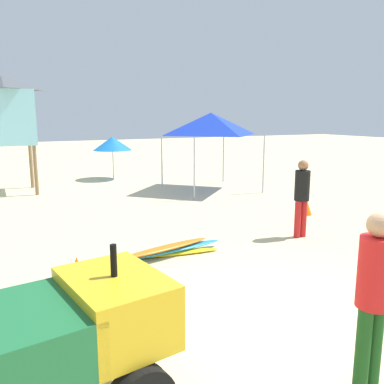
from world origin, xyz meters
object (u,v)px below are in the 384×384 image
object	(u,v)px
surfboard_pile	(166,251)
lifeguard_near_left	(302,193)
lifeguard_near_center	(374,290)
popup_canopy	(211,124)
traffic_cone_far	(77,274)
traffic_cone_near	(305,205)
lifeguard_tower	(4,110)
beach_umbrella_left	(112,143)
utility_cart	(24,347)

from	to	relation	value
surfboard_pile	lifeguard_near_left	size ratio (longest dim) A/B	1.43
lifeguard_near_left	lifeguard_near_center	bearing A→B (deg)	-124.29
lifeguard_near_left	popup_canopy	xyz separation A→B (m)	(1.05, 5.90, 1.36)
traffic_cone_far	popup_canopy	bearing A→B (deg)	47.77
lifeguard_near_center	traffic_cone_near	xyz separation A→B (m)	(4.35, 5.68, -0.77)
traffic_cone_near	traffic_cone_far	xyz separation A→B (m)	(-6.43, -2.19, 0.02)
popup_canopy	lifeguard_near_left	bearing A→B (deg)	-100.11
surfboard_pile	lifeguard_tower	bearing A→B (deg)	105.53
traffic_cone_near	traffic_cone_far	distance (m)	6.79
lifeguard_near_center	lifeguard_tower	distance (m)	12.99
surfboard_pile	beach_umbrella_left	distance (m)	10.00
popup_canopy	beach_umbrella_left	world-z (taller)	popup_canopy
lifeguard_tower	beach_umbrella_left	distance (m)	4.49
lifeguard_near_center	traffic_cone_near	bearing A→B (deg)	52.52
popup_canopy	beach_umbrella_left	bearing A→B (deg)	121.17
lifeguard_near_center	lifeguard_tower	size ratio (longest dim) A/B	0.45
lifeguard_near_left	popup_canopy	size ratio (longest dim) A/B	0.62
lifeguard_near_left	lifeguard_near_center	size ratio (longest dim) A/B	0.96
traffic_cone_far	utility_cart	bearing A→B (deg)	-109.09
surfboard_pile	lifeguard_tower	xyz separation A→B (m)	(-2.30, 8.28, 2.68)
lifeguard_near_left	surfboard_pile	bearing A→B (deg)	176.93
traffic_cone_far	lifeguard_near_left	bearing A→B (deg)	7.80
traffic_cone_near	utility_cart	bearing A→B (deg)	-146.76
utility_cart	lifeguard_near_left	size ratio (longest dim) A/B	1.59
surfboard_pile	lifeguard_near_center	world-z (taller)	lifeguard_near_center
popup_canopy	traffic_cone_near	world-z (taller)	popup_canopy
lifeguard_tower	beach_umbrella_left	size ratio (longest dim) A/B	2.21
beach_umbrella_left	traffic_cone_far	distance (m)	11.23
lifeguard_near_center	traffic_cone_far	xyz separation A→B (m)	(-2.08, 3.49, -0.75)
lifeguard_tower	traffic_cone_far	distance (m)	9.47
utility_cart	lifeguard_tower	xyz separation A→B (m)	(0.41, 11.74, 2.01)
traffic_cone_near	surfboard_pile	bearing A→B (deg)	-163.78
lifeguard_near_left	popup_canopy	bearing A→B (deg)	79.89
utility_cart	lifeguard_tower	distance (m)	11.92
popup_canopy	traffic_cone_near	xyz separation A→B (m)	(0.46, -4.39, -2.08)
utility_cart	traffic_cone_far	xyz separation A→B (m)	(0.91, 2.62, -0.51)
surfboard_pile	traffic_cone_near	size ratio (longest dim) A/B	4.65
surfboard_pile	lifeguard_tower	distance (m)	9.00
surfboard_pile	traffic_cone_near	world-z (taller)	traffic_cone_near
lifeguard_near_center	beach_umbrella_left	bearing A→B (deg)	84.06
utility_cart	surfboard_pile	world-z (taller)	utility_cart
traffic_cone_near	lifeguard_near_left	bearing A→B (deg)	-135.01
utility_cart	lifeguard_tower	bearing A→B (deg)	87.99
popup_canopy	traffic_cone_near	bearing A→B (deg)	-84.00
lifeguard_near_center	utility_cart	bearing A→B (deg)	163.80
beach_umbrella_left	traffic_cone_near	distance (m)	8.97
lifeguard_tower	traffic_cone_far	world-z (taller)	lifeguard_tower
beach_umbrella_left	traffic_cone_far	world-z (taller)	beach_umbrella_left
lifeguard_near_center	traffic_cone_near	size ratio (longest dim) A/B	3.41
utility_cart	beach_umbrella_left	world-z (taller)	beach_umbrella_left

